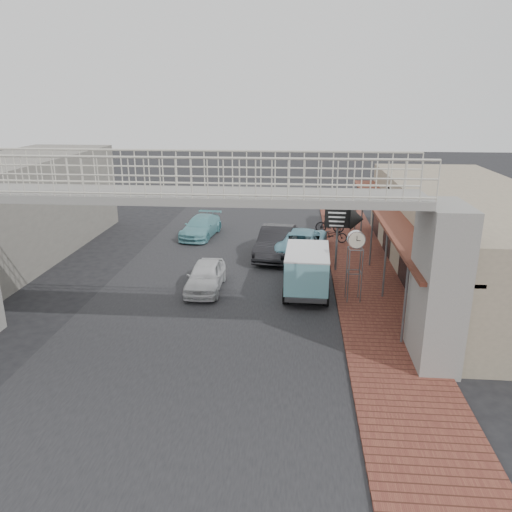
% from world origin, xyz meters
% --- Properties ---
extents(ground, '(120.00, 120.00, 0.00)m').
position_xyz_m(ground, '(0.00, 0.00, 0.00)').
color(ground, black).
rests_on(ground, ground).
extents(road_strip, '(10.00, 60.00, 0.01)m').
position_xyz_m(road_strip, '(0.00, 0.00, 0.01)').
color(road_strip, black).
rests_on(road_strip, ground).
extents(sidewalk, '(3.00, 40.00, 0.10)m').
position_xyz_m(sidewalk, '(6.50, 3.00, 0.05)').
color(sidewalk, brown).
rests_on(sidewalk, ground).
extents(shophouse_row, '(7.20, 18.00, 4.00)m').
position_xyz_m(shophouse_row, '(10.97, 4.00, 2.01)').
color(shophouse_row, gray).
rests_on(shophouse_row, ground).
extents(footbridge, '(16.40, 2.40, 6.34)m').
position_xyz_m(footbridge, '(0.00, -4.00, 3.18)').
color(footbridge, gray).
rests_on(footbridge, ground).
extents(building_far_left, '(5.00, 14.00, 5.00)m').
position_xyz_m(building_far_left, '(-11.00, 6.00, 2.50)').
color(building_far_left, gray).
rests_on(building_far_left, ground).
extents(white_hatchback, '(1.45, 3.57, 1.22)m').
position_xyz_m(white_hatchback, '(-0.50, 1.42, 0.61)').
color(white_hatchback, silver).
rests_on(white_hatchback, ground).
extents(dark_sedan, '(2.19, 4.80, 1.53)m').
position_xyz_m(dark_sedan, '(2.29, 6.35, 0.76)').
color(dark_sedan, black).
rests_on(dark_sedan, ground).
extents(angkot_curb, '(2.93, 5.47, 1.46)m').
position_xyz_m(angkot_curb, '(3.60, 6.66, 0.73)').
color(angkot_curb, '#6BA7BA').
rests_on(angkot_curb, ground).
extents(angkot_far, '(2.18, 4.30, 1.20)m').
position_xyz_m(angkot_far, '(-2.32, 9.83, 0.60)').
color(angkot_far, '#6CB2BB').
rests_on(angkot_far, ground).
extents(angkot_van, '(1.93, 4.00, 1.93)m').
position_xyz_m(angkot_van, '(3.80, 1.41, 1.23)').
color(angkot_van, black).
rests_on(angkot_van, ground).
extents(motorcycle_near, '(1.70, 0.62, 0.89)m').
position_xyz_m(motorcycle_near, '(5.30, 8.84, 0.54)').
color(motorcycle_near, black).
rests_on(motorcycle_near, sidewalk).
extents(motorcycle_far, '(1.74, 0.56, 1.03)m').
position_xyz_m(motorcycle_far, '(5.30, 10.95, 0.62)').
color(motorcycle_far, black).
rests_on(motorcycle_far, sidewalk).
extents(street_clock, '(0.72, 0.59, 2.88)m').
position_xyz_m(street_clock, '(5.64, 0.53, 2.49)').
color(street_clock, '#59595B').
rests_on(street_clock, sidewalk).
extents(arrow_sign, '(1.80, 1.15, 3.06)m').
position_xyz_m(arrow_sign, '(5.95, 4.09, 2.57)').
color(arrow_sign, '#59595B').
rests_on(arrow_sign, sidewalk).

